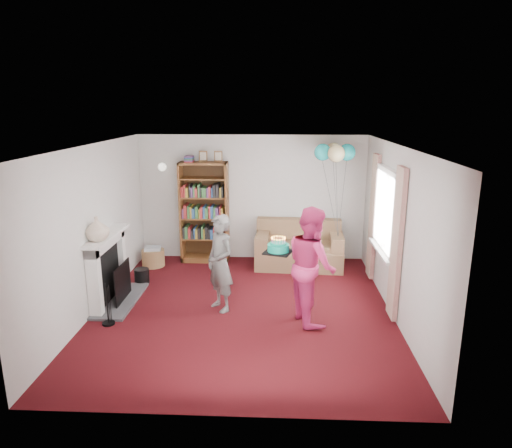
{
  "coord_description": "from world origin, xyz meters",
  "views": [
    {
      "loc": [
        0.5,
        -6.45,
        3.05
      ],
      "look_at": [
        0.17,
        0.6,
        1.21
      ],
      "focal_mm": 32.0,
      "sensor_mm": 36.0,
      "label": 1
    }
  ],
  "objects_px": {
    "bookcase": "(205,213)",
    "person_magenta": "(312,265)",
    "sofa": "(299,249)",
    "birthday_cake": "(278,248)",
    "person_striped": "(220,263)"
  },
  "relations": [
    {
      "from": "sofa",
      "to": "birthday_cake",
      "type": "relative_size",
      "value": 4.51
    },
    {
      "from": "sofa",
      "to": "birthday_cake",
      "type": "xyz_separation_m",
      "value": [
        -0.42,
        -2.35,
        0.76
      ]
    },
    {
      "from": "bookcase",
      "to": "person_striped",
      "type": "relative_size",
      "value": 1.48
    },
    {
      "from": "sofa",
      "to": "bookcase",
      "type": "bearing_deg",
      "value": 176.05
    },
    {
      "from": "bookcase",
      "to": "person_magenta",
      "type": "relative_size",
      "value": 1.3
    },
    {
      "from": "bookcase",
      "to": "person_striped",
      "type": "distance_m",
      "value": 2.38
    },
    {
      "from": "person_magenta",
      "to": "birthday_cake",
      "type": "relative_size",
      "value": 4.61
    },
    {
      "from": "person_magenta",
      "to": "bookcase",
      "type": "bearing_deg",
      "value": 19.67
    },
    {
      "from": "sofa",
      "to": "birthday_cake",
      "type": "distance_m",
      "value": 2.5
    },
    {
      "from": "person_striped",
      "to": "person_magenta",
      "type": "relative_size",
      "value": 0.88
    },
    {
      "from": "sofa",
      "to": "person_magenta",
      "type": "xyz_separation_m",
      "value": [
        0.06,
        -2.36,
        0.52
      ]
    },
    {
      "from": "person_striped",
      "to": "sofa",
      "type": "bearing_deg",
      "value": 108.32
    },
    {
      "from": "person_magenta",
      "to": "birthday_cake",
      "type": "xyz_separation_m",
      "value": [
        -0.48,
        0.01,
        0.24
      ]
    },
    {
      "from": "sofa",
      "to": "person_striped",
      "type": "bearing_deg",
      "value": -118.79
    },
    {
      "from": "sofa",
      "to": "person_magenta",
      "type": "bearing_deg",
      "value": -85.33
    }
  ]
}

